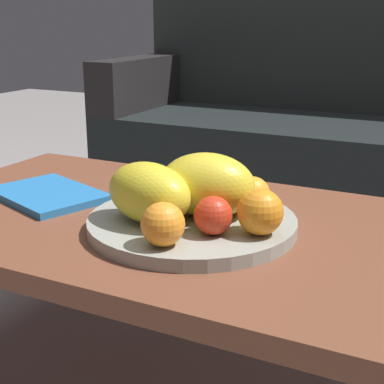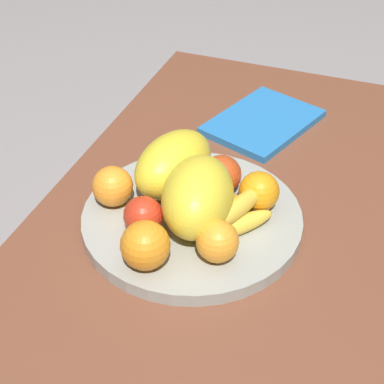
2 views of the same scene
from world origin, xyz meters
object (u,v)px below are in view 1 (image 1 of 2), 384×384
at_px(coffee_table, 175,237).
at_px(couch, 316,141).
at_px(magazine, 48,195).
at_px(melon_smaller_beside, 207,185).
at_px(banana_bunch, 217,193).
at_px(fruit_bowl, 192,223).
at_px(apple_front, 213,216).
at_px(melon_large_front, 151,193).
at_px(orange_back, 252,195).
at_px(apple_left, 161,189).
at_px(orange_front, 260,212).
at_px(orange_left, 189,181).
at_px(orange_right, 163,224).

distance_m(coffee_table, couch, 1.33).
bearing_deg(coffee_table, couch, 92.47).
xyz_separation_m(couch, magazine, (-0.26, -1.33, 0.11)).
relative_size(melon_smaller_beside, banana_bunch, 1.12).
bearing_deg(couch, banana_bunch, -84.17).
bearing_deg(fruit_bowl, apple_front, -40.70).
xyz_separation_m(melon_large_front, orange_back, (0.15, 0.14, -0.02)).
xyz_separation_m(couch, apple_left, (0.03, -1.33, 0.16)).
distance_m(fruit_bowl, orange_front, 0.16).
distance_m(orange_left, apple_left, 0.08).
bearing_deg(orange_front, fruit_bowl, 170.01).
height_order(melon_smaller_beside, orange_front, melon_smaller_beside).
bearing_deg(fruit_bowl, orange_back, 40.74).
bearing_deg(couch, orange_left, -87.47).
relative_size(orange_front, orange_back, 1.15).
height_order(orange_right, apple_front, orange_right).
distance_m(coffee_table, orange_left, 0.12).
height_order(orange_front, apple_left, orange_front).
distance_m(orange_right, apple_front, 0.10).
relative_size(fruit_bowl, apple_left, 5.38).
height_order(orange_front, orange_right, orange_front).
bearing_deg(orange_right, orange_left, 107.60).
xyz_separation_m(orange_back, apple_front, (-0.02, -0.14, -0.00)).
distance_m(coffee_table, melon_smaller_beside, 0.15).
xyz_separation_m(orange_front, orange_back, (-0.05, 0.10, -0.01)).
bearing_deg(magazine, orange_right, -4.44).
xyz_separation_m(orange_left, banana_bunch, (0.07, -0.02, -0.01)).
height_order(orange_back, apple_left, apple_left).
bearing_deg(apple_left, banana_bunch, 30.07).
xyz_separation_m(orange_front, apple_front, (-0.07, -0.04, -0.01)).
relative_size(orange_front, apple_front, 1.19).
height_order(couch, orange_right, couch).
height_order(orange_front, banana_bunch, orange_front).
distance_m(couch, orange_front, 1.42).
bearing_deg(orange_front, orange_back, 117.80).
bearing_deg(orange_back, orange_left, 169.57).
bearing_deg(apple_front, couch, 97.55).
distance_m(orange_left, banana_bunch, 0.08).
xyz_separation_m(fruit_bowl, banana_bunch, (0.01, 0.08, 0.04)).
bearing_deg(apple_left, melon_large_front, -71.81).
height_order(orange_left, orange_right, orange_right).
bearing_deg(melon_smaller_beside, orange_back, 40.88).
relative_size(melon_large_front, magazine, 0.73).
distance_m(apple_front, magazine, 0.46).
height_order(apple_left, banana_bunch, apple_left).
bearing_deg(orange_right, melon_smaller_beside, 89.04).
height_order(couch, orange_back, couch).
relative_size(orange_left, magazine, 0.30).
xyz_separation_m(orange_back, apple_left, (-0.17, -0.05, 0.00)).
bearing_deg(melon_large_front, banana_bunch, 63.97).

